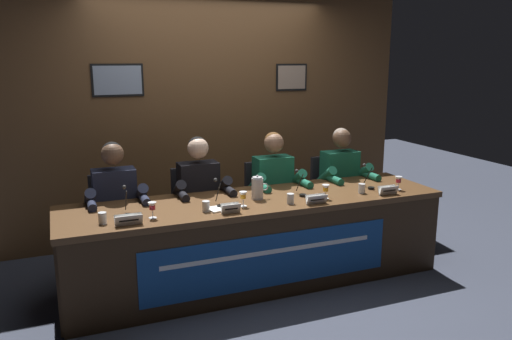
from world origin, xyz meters
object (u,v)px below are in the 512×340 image
object	(u,v)px
water_cup_far_left	(103,219)
water_pitcher_central	(258,188)
nameplate_far_left	(129,220)
document_stack_center_left	(221,208)
water_cup_center_right	(290,199)
panelist_far_right	(344,180)
chair_far_left	(115,227)
chair_center_right	(268,209)
microphone_far_right	(369,180)
panelist_far_left	(116,203)
nameplate_center_right	(316,199)
water_cup_center_left	(206,207)
chair_far_right	(333,201)
juice_glass_center_left	(243,196)
juice_glass_far_right	(398,181)
microphone_center_left	(219,197)
panelist_center_right	(276,187)
nameplate_far_right	(388,190)
conference_table	(261,228)
microphone_far_left	(127,206)
chair_center_left	(196,217)
juice_glass_center_right	(326,189)
microphone_center_right	(301,187)
water_cup_far_right	(362,189)
panelist_center_left	(201,194)
nameplate_center_left	(231,208)

from	to	relation	value
water_cup_far_left	water_pitcher_central	world-z (taller)	water_pitcher_central
nameplate_far_left	document_stack_center_left	size ratio (longest dim) A/B	0.85
water_cup_center_right	panelist_far_right	world-z (taller)	panelist_far_right
chair_far_left	chair_center_right	xyz separation A→B (m)	(1.49, 0.00, 0.00)
microphone_far_right	water_cup_far_left	bearing A→B (deg)	-176.60
panelist_far_left	nameplate_center_right	world-z (taller)	panelist_far_left
water_cup_center_left	panelist_far_right	xyz separation A→B (m)	(1.62, 0.60, -0.07)
chair_far_right	panelist_far_right	distance (m)	0.34
water_cup_far_left	juice_glass_center_left	xyz separation A→B (m)	(1.10, 0.03, 0.05)
chair_far_left	juice_glass_far_right	size ratio (longest dim) A/B	7.29
nameplate_center_right	juice_glass_center_left	bearing A→B (deg)	164.79
microphone_center_left	water_pitcher_central	distance (m)	0.38
panelist_center_right	nameplate_far_right	size ratio (longest dim) A/B	6.79
panelist_center_right	panelist_far_right	size ratio (longest dim) A/B	1.00
conference_table	document_stack_center_left	size ratio (longest dim) A/B	14.27
microphone_far_left	chair_center_left	distance (m)	1.05
juice_glass_center_right	juice_glass_far_right	distance (m)	0.76
microphone_far_left	water_cup_center_right	distance (m)	1.31
nameplate_far_right	document_stack_center_left	distance (m)	1.50
chair_far_left	juice_glass_far_right	distance (m)	2.59
conference_table	panelist_center_right	xyz separation A→B (m)	(0.37, 0.52, 0.20)
microphone_far_left	water_cup_center_left	world-z (taller)	microphone_far_left
water_cup_center_left	water_pitcher_central	size ratio (longest dim) A/B	0.40
juice_glass_far_right	chair_center_right	bearing A→B (deg)	138.99
microphone_center_right	nameplate_far_right	xyz separation A→B (m)	(0.72, -0.27, -0.03)
water_pitcher_central	document_stack_center_left	xyz separation A→B (m)	(-0.38, -0.17, -0.09)
water_pitcher_central	microphone_far_right	bearing A→B (deg)	-2.57
nameplate_center_right	microphone_far_right	world-z (taller)	microphone_far_right
panelist_far_left	microphone_center_right	distance (m)	1.59
chair_far_right	juice_glass_far_right	distance (m)	0.93
juice_glass_center_left	water_cup_far_right	distance (m)	1.12
juice_glass_center_right	microphone_center_right	world-z (taller)	microphone_center_right
microphone_center_left	water_pitcher_central	world-z (taller)	microphone_center_left
water_cup_center_right	panelist_center_left	bearing A→B (deg)	131.56
juice_glass_center_left	chair_far_right	xyz separation A→B (m)	(1.30, 0.78, -0.39)
conference_table	nameplate_center_left	size ratio (longest dim) A/B	21.74
water_cup_center_left	microphone_center_left	size ratio (longest dim) A/B	0.39
chair_far_right	panelist_far_right	xyz separation A→B (m)	(0.00, -0.20, 0.28)
panelist_far_left	panelist_center_right	xyz separation A→B (m)	(1.49, 0.00, 0.00)
nameplate_far_left	juice_glass_center_left	world-z (taller)	juice_glass_center_left
nameplate_center_right	chair_far_right	world-z (taller)	chair_far_right
nameplate_center_left	panelist_center_right	xyz separation A→B (m)	(0.71, 0.72, -0.07)
water_cup_far_left	microphone_center_right	world-z (taller)	microphone_center_right
water_cup_far_left	chair_far_right	size ratio (longest dim) A/B	0.09
panelist_center_left	juice_glass_far_right	size ratio (longest dim) A/B	9.93
nameplate_far_left	nameplate_center_right	bearing A→B (deg)	-1.12
chair_center_right	nameplate_center_right	xyz separation A→B (m)	(0.03, -0.94, 0.35)
nameplate_center_right	water_cup_far_right	distance (m)	0.56
chair_center_right	microphone_center_right	bearing A→B (deg)	-87.42
nameplate_far_left	microphone_far_left	bearing A→B (deg)	84.81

